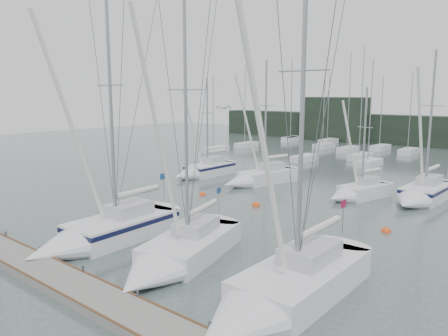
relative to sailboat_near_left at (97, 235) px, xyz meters
The scene contains 15 objects.
ground 5.59m from the sailboat_near_left, ahead, with size 160.00×160.00×0.00m, color #465653.
dock 6.87m from the sailboat_near_left, 36.98° to the right, with size 24.00×2.00×0.40m, color slate.
far_building_left 62.67m from the sailboat_near_left, 103.42° to the left, with size 12.00×3.00×8.00m, color black.
mast_forest 44.61m from the sailboat_near_left, 88.72° to the left, with size 52.47×25.75×14.90m.
sailboat_near_left is the anchor object (origin of this frame).
sailboat_near_center 5.77m from the sailboat_near_left, ahead, with size 5.44×9.91×15.14m.
sailboat_near_right 12.15m from the sailboat_near_left, ahead, with size 3.30×11.04×16.26m.
sailboat_mid_a 21.77m from the sailboat_near_left, 116.62° to the left, with size 2.65×8.11×11.08m.
sailboat_mid_b 20.04m from the sailboat_near_left, 98.45° to the left, with size 4.21×8.91×12.56m.
sailboat_mid_c 21.38m from the sailboat_near_left, 71.29° to the left, with size 3.86×6.70×9.88m.
sailboat_mid_d 25.17m from the sailboat_near_left, 63.03° to the left, with size 3.11×8.29×12.94m.
buoy_a 13.37m from the sailboat_near_left, 82.28° to the left, with size 0.66×0.66×0.66m, color #F34A15.
buoy_b 17.84m from the sailboat_near_left, 47.87° to the left, with size 0.62×0.62×0.62m, color #F34A15.
buoy_c 13.90m from the sailboat_near_left, 106.54° to the left, with size 0.58×0.58×0.58m, color #F34A15.
seagull 10.34m from the sailboat_near_left, 35.09° to the left, with size 1.10×0.52×0.22m.
Camera 1 is at (15.53, -14.78, 8.70)m, focal length 35.00 mm.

